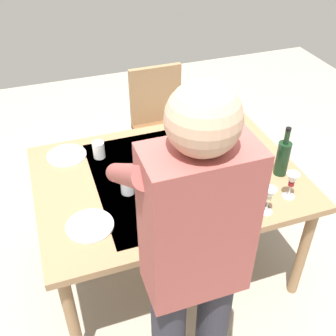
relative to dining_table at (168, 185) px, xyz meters
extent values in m
plane|color=#9E9384|center=(0.00, 0.00, -0.66)|extent=(6.00, 6.00, 0.00)
cube|color=#93704C|center=(0.00, 0.00, 0.05)|extent=(1.45, 1.06, 0.04)
cube|color=#C6AD89|center=(0.00, 0.00, 0.07)|extent=(0.80, 0.90, 0.00)
cylinder|color=#93704C|center=(-0.65, -0.46, -0.32)|extent=(0.06, 0.06, 0.69)
cylinder|color=#93704C|center=(0.65, -0.46, -0.32)|extent=(0.06, 0.06, 0.69)
cylinder|color=#93704C|center=(-0.65, 0.46, -0.32)|extent=(0.06, 0.06, 0.69)
cylinder|color=#93704C|center=(0.65, 0.46, -0.32)|extent=(0.06, 0.06, 0.69)
cube|color=brown|center=(-0.25, -0.83, -0.21)|extent=(0.40, 0.40, 0.04)
cube|color=#93704C|center=(-0.25, -1.01, 0.03)|extent=(0.40, 0.04, 0.45)
cylinder|color=#93704C|center=(-0.42, -1.00, -0.44)|extent=(0.04, 0.04, 0.43)
cylinder|color=#93704C|center=(-0.08, -1.00, -0.44)|extent=(0.04, 0.04, 0.43)
cylinder|color=#93704C|center=(-0.42, -0.66, -0.44)|extent=(0.04, 0.04, 0.43)
cylinder|color=#93704C|center=(-0.08, -0.66, -0.44)|extent=(0.04, 0.04, 0.43)
cube|color=#9E4C47|center=(0.18, 0.81, 0.52)|extent=(0.36, 0.20, 0.60)
sphere|color=tan|center=(0.18, 0.81, 0.91)|extent=(0.22, 0.22, 0.22)
cylinder|color=#9E4C47|center=(0.35, 0.57, 0.59)|extent=(0.08, 0.52, 0.40)
cylinder|color=#9E4C47|center=(0.01, 0.57, 0.59)|extent=(0.08, 0.52, 0.40)
cylinder|color=black|center=(-0.59, 0.19, 0.17)|extent=(0.07, 0.07, 0.20)
cylinder|color=black|center=(-0.59, 0.19, 0.31)|extent=(0.03, 0.03, 0.08)
cylinder|color=black|center=(-0.59, 0.19, 0.36)|extent=(0.03, 0.03, 0.02)
cylinder|color=white|center=(-0.53, 0.38, 0.07)|extent=(0.06, 0.06, 0.01)
cylinder|color=white|center=(-0.53, 0.38, 0.11)|extent=(0.01, 0.01, 0.07)
cone|color=white|center=(-0.53, 0.38, 0.18)|extent=(0.07, 0.07, 0.07)
cylinder|color=maroon|center=(-0.53, 0.38, 0.16)|extent=(0.03, 0.03, 0.03)
cylinder|color=white|center=(-0.36, 0.44, 0.07)|extent=(0.06, 0.06, 0.01)
cylinder|color=white|center=(-0.36, 0.44, 0.11)|extent=(0.01, 0.01, 0.07)
cone|color=white|center=(-0.36, 0.44, 0.18)|extent=(0.07, 0.07, 0.07)
cylinder|color=beige|center=(-0.36, 0.44, 0.16)|extent=(0.03, 0.03, 0.03)
cylinder|color=silver|center=(0.05, -0.01, 0.12)|extent=(0.08, 0.08, 0.09)
cylinder|color=silver|center=(0.25, 0.07, 0.11)|extent=(0.07, 0.07, 0.09)
cylinder|color=silver|center=(-0.52, 0.08, 0.12)|extent=(0.07, 0.07, 0.10)
cylinder|color=silver|center=(0.32, -0.30, 0.12)|extent=(0.07, 0.07, 0.10)
cylinder|color=silver|center=(-0.24, 0.08, 0.10)|extent=(0.30, 0.30, 0.05)
cylinder|color=#C6562D|center=(-0.24, 0.08, 0.12)|extent=(0.22, 0.22, 0.03)
cylinder|color=silver|center=(-0.41, -0.36, 0.10)|extent=(0.18, 0.18, 0.05)
cylinder|color=#4C843D|center=(-0.41, -0.36, 0.12)|extent=(0.13, 0.13, 0.03)
cylinder|color=silver|center=(0.50, -0.36, 0.07)|extent=(0.23, 0.23, 0.01)
cylinder|color=silver|center=(0.48, 0.25, 0.07)|extent=(0.23, 0.23, 0.01)
cube|color=silver|center=(-0.51, -0.13, 0.07)|extent=(0.04, 0.20, 0.00)
camera|label=1|loc=(0.59, 1.69, 1.49)|focal=44.08mm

